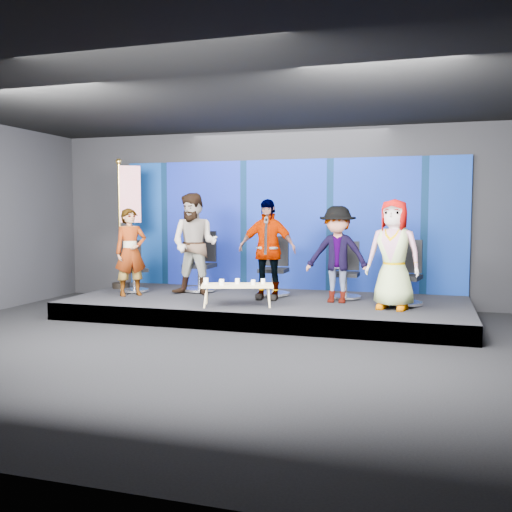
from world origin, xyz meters
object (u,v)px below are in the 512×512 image
at_px(mug_a, 206,281).
at_px(chair_c, 274,276).
at_px(chair_b, 201,272).
at_px(panelist_d, 337,254).
at_px(mug_c, 237,281).
at_px(panelist_b, 195,244).
at_px(panelist_c, 267,249).
at_px(panelist_e, 394,254).
at_px(chair_d, 346,280).
at_px(panelist_a, 131,252).
at_px(chair_a, 133,275).
at_px(mug_b, 222,282).
at_px(mug_e, 263,281).
at_px(mug_d, 253,282).
at_px(chair_e, 406,284).
at_px(coffee_table, 237,286).
at_px(flag_stand, 126,220).

bearing_deg(mug_a, chair_c, 61.53).
bearing_deg(chair_b, mug_a, -64.52).
relative_size(panelist_d, mug_c, 18.74).
distance_m(chair_b, panelist_b, 0.76).
distance_m(panelist_c, panelist_e, 2.25).
bearing_deg(chair_d, panelist_a, -167.88).
bearing_deg(chair_a, mug_b, -71.53).
relative_size(chair_d, mug_c, 11.57).
xyz_separation_m(chair_d, mug_e, (-1.23, -1.14, 0.07)).
bearing_deg(mug_d, chair_e, 21.34).
relative_size(chair_a, mug_a, 9.84).
relative_size(panelist_a, mug_e, 19.15).
xyz_separation_m(chair_b, chair_e, (3.91, -0.52, -0.03)).
bearing_deg(chair_a, mug_d, -64.34).
height_order(chair_b, mug_d, chair_b).
relative_size(panelist_c, mug_b, 18.32).
distance_m(chair_a, mug_c, 2.62).
bearing_deg(panelist_b, chair_e, 0.14).
distance_m(panelist_a, chair_d, 3.99).
xyz_separation_m(chair_b, panelist_c, (1.52, -0.61, 0.50)).
bearing_deg(mug_b, panelist_b, 130.45).
bearing_deg(panelist_d, chair_d, 80.49).
xyz_separation_m(panelist_b, mug_c, (1.14, -0.87, -0.55)).
xyz_separation_m(panelist_a, chair_c, (2.54, 0.81, -0.45)).
bearing_deg(mug_b, coffee_table, 33.68).
bearing_deg(panelist_a, mug_c, -56.13).
xyz_separation_m(panelist_e, mug_a, (-3.00, -0.56, -0.47)).
bearing_deg(chair_a, chair_d, -39.46).
bearing_deg(chair_a, mug_a, -73.77).
bearing_deg(chair_d, mug_e, -136.68).
xyz_separation_m(panelist_a, panelist_d, (3.79, 0.31, 0.02)).
bearing_deg(mug_c, flag_stand, 154.14).
bearing_deg(panelist_c, panelist_b, 175.17).
height_order(chair_c, panelist_c, panelist_c).
bearing_deg(mug_b, chair_b, 122.59).
bearing_deg(panelist_c, panelist_e, -10.48).
relative_size(panelist_a, mug_b, 16.66).
height_order(chair_b, panelist_e, panelist_e).
relative_size(panelist_c, mug_c, 20.12).
distance_m(chair_b, chair_e, 3.95).
bearing_deg(panelist_d, panelist_a, -174.93).
height_order(panelist_c, coffee_table, panelist_c).
xyz_separation_m(chair_e, mug_d, (-2.39, -0.93, 0.05)).
height_order(mug_b, mug_e, mug_b).
distance_m(chair_b, panelist_c, 1.71).
bearing_deg(chair_c, mug_d, -90.45).
distance_m(mug_c, mug_d, 0.31).
bearing_deg(panelist_a, panelist_b, -24.28).
bearing_deg(panelist_a, chair_d, -32.64).
height_order(coffee_table, mug_c, mug_c).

